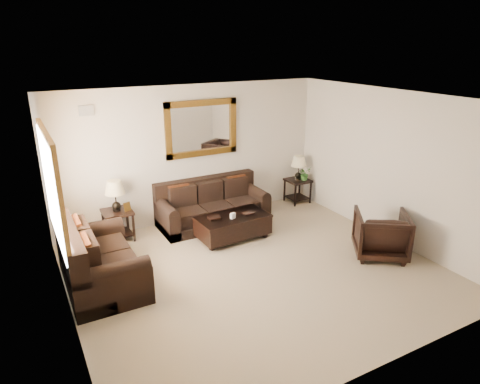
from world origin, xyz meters
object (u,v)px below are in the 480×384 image
loveseat (97,263)px  armchair (381,232)px  end_table_right (298,172)px  coffee_table (233,224)px  end_table_left (116,202)px  sofa (212,208)px

loveseat → armchair: size_ratio=2.05×
end_table_right → armchair: bearing=-95.8°
loveseat → armchair: loveseat is taller
loveseat → armchair: 4.59m
loveseat → coffee_table: bearing=-79.7°
end_table_left → end_table_right: (4.02, 0.02, -0.04)m
loveseat → end_table_right: end_table_right is taller
armchair → end_table_left: bearing=-0.8°
loveseat → armchair: (4.39, -1.33, 0.07)m
end_table_right → loveseat: bearing=-162.9°
sofa → loveseat: size_ratio=1.22×
end_table_left → armchair: bearing=-36.3°
sofa → end_table_right: size_ratio=2.00×
sofa → coffee_table: 0.84m
sofa → armchair: size_ratio=2.50×
loveseat → coffee_table: size_ratio=1.30×
loveseat → coffee_table: (2.51, 0.46, -0.09)m
sofa → armchair: (1.91, -2.62, 0.11)m
end_table_left → armchair: end_table_left is taller
sofa → end_table_left: end_table_left is taller
sofa → coffee_table: sofa is taller
loveseat → end_table_right: (4.67, 1.44, 0.34)m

